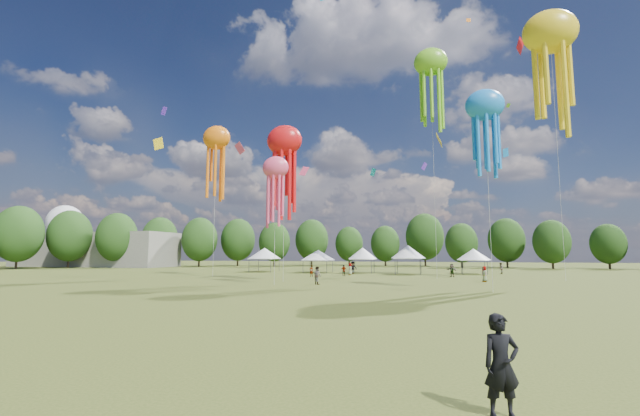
# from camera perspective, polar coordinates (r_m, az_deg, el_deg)

# --- Properties ---
(ground) EXTENTS (300.00, 300.00, 0.00)m
(ground) POSITION_cam_1_polar(r_m,az_deg,el_deg) (13.10, -21.97, -19.63)
(ground) COLOR #384416
(ground) RESTS_ON ground
(observer_main) EXTENTS (0.82, 0.67, 1.95)m
(observer_main) POSITION_cam_1_polar(r_m,az_deg,el_deg) (9.26, 23.70, -19.19)
(observer_main) COLOR black
(observer_main) RESTS_ON ground
(spectator_near) EXTENTS (1.11, 1.08, 1.80)m
(spectator_near) POSITION_cam_1_polar(r_m,az_deg,el_deg) (42.56, -0.38, -9.27)
(spectator_near) COLOR gray
(spectator_near) RESTS_ON ground
(spectators_far) EXTENTS (26.22, 19.82, 1.87)m
(spectators_far) POSITION_cam_1_polar(r_m,az_deg,el_deg) (60.17, 11.78, -8.30)
(spectators_far) COLOR gray
(spectators_far) RESTS_ON ground
(festival_tents) EXTENTS (39.46, 8.63, 4.38)m
(festival_tents) POSITION_cam_1_polar(r_m,az_deg,el_deg) (67.49, 4.99, -6.28)
(festival_tents) COLOR #47474C
(festival_tents) RESTS_ON ground
(show_kites) EXTENTS (48.29, 20.15, 32.44)m
(show_kites) POSITION_cam_1_polar(r_m,az_deg,el_deg) (53.51, 15.45, 14.73)
(show_kites) COLOR red
(show_kites) RESTS_ON ground
(small_kites) EXTENTS (80.83, 61.50, 44.55)m
(small_kites) POSITION_cam_1_polar(r_m,az_deg,el_deg) (57.36, 7.88, 22.97)
(small_kites) COLOR red
(small_kites) RESTS_ON ground
(treeline) EXTENTS (201.57, 95.24, 13.43)m
(treeline) POSITION_cam_1_polar(r_m,az_deg,el_deg) (73.68, 6.62, -3.58)
(treeline) COLOR #38281C
(treeline) RESTS_ON ground
(hangar) EXTENTS (40.00, 12.00, 8.00)m
(hangar) POSITION_cam_1_polar(r_m,az_deg,el_deg) (114.44, -28.61, -5.08)
(hangar) COLOR gray
(hangar) RESTS_ON ground
(radome) EXTENTS (9.00, 9.00, 16.00)m
(radome) POSITION_cam_1_polar(r_m,az_deg,el_deg) (130.27, -31.69, -2.32)
(radome) COLOR white
(radome) RESTS_ON ground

